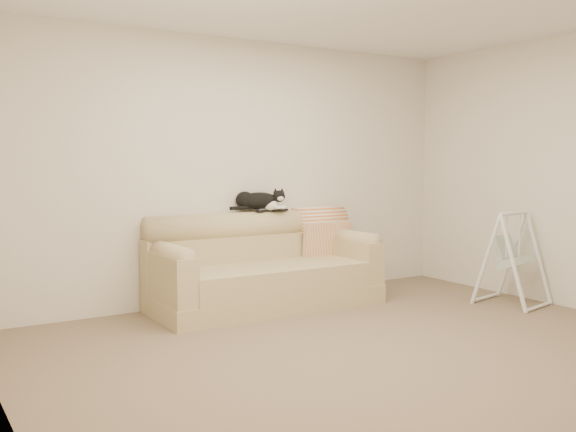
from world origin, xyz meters
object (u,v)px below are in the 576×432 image
Objects in this scene: tuxedo_cat at (259,201)px; baby_swing at (512,258)px; remote_b at (280,210)px; sofa at (263,270)px; remote_a at (263,210)px.

baby_swing is (2.00, -1.48, -0.55)m from tuxedo_cat.
remote_b reaches higher than baby_swing.
remote_b is at bearing 32.95° from sofa.
baby_swing is at bearing -38.58° from remote_b.
sofa is 12.91× the size of remote_b.
tuxedo_cat is 0.62× the size of baby_swing.
remote_b is (0.32, 0.21, 0.56)m from sofa.
remote_a is at bearing 143.91° from baby_swing.
tuxedo_cat reaches higher than sofa.
remote_a is at bearing 176.03° from remote_b.
remote_b is at bearing -3.97° from remote_a.
remote_b is 2.33m from baby_swing.
tuxedo_cat reaches higher than remote_a.
baby_swing reaches higher than sofa.
baby_swing is at bearing -36.49° from tuxedo_cat.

